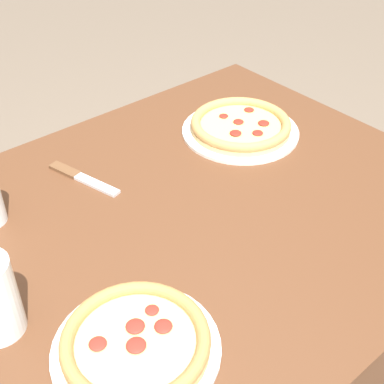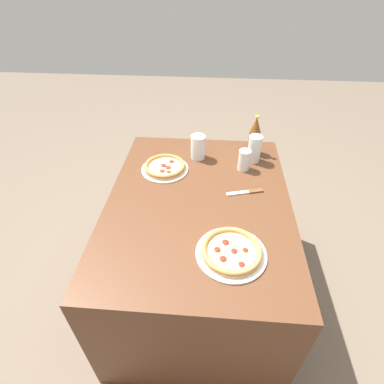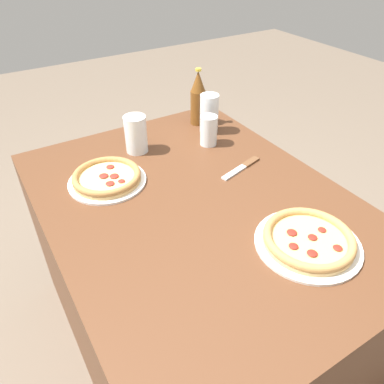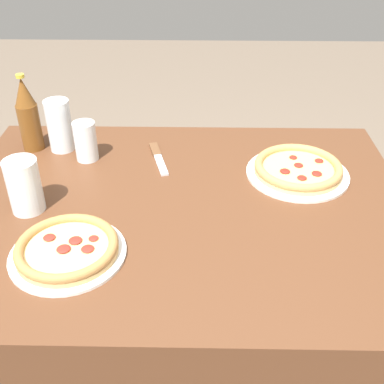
% 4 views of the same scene
% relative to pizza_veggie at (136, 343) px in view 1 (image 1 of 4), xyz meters
% --- Properties ---
extents(table, '(1.21, 0.91, 0.74)m').
position_rel_pizza_veggie_xyz_m(table, '(-0.25, -0.21, -0.39)').
color(table, '#56331E').
rests_on(table, ground_plane).
extents(pizza_veggie, '(0.26, 0.26, 0.04)m').
position_rel_pizza_veggie_xyz_m(pizza_veggie, '(0.00, 0.00, 0.00)').
color(pizza_veggie, white).
rests_on(pizza_veggie, table).
extents(pizza_margherita, '(0.29, 0.29, 0.04)m').
position_rel_pizza_veggie_xyz_m(pizza_margherita, '(-0.57, -0.36, 0.00)').
color(pizza_margherita, silver).
rests_on(pizza_margherita, table).
extents(knife, '(0.07, 0.19, 0.01)m').
position_rel_pizza_veggie_xyz_m(knife, '(-0.17, -0.45, -0.01)').
color(knife, brown).
rests_on(knife, table).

